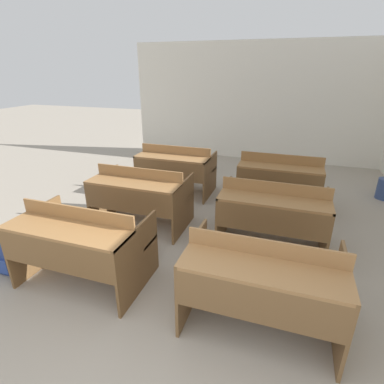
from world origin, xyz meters
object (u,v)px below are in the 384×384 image
bench_third_left (176,167)px  schoolbag (9,253)px  bench_front_left (81,242)px  bench_second_right (273,212)px  bench_front_right (262,280)px  bench_third_right (279,178)px  bench_second_left (140,195)px

bench_third_left → schoolbag: (-0.95, -2.72, -0.28)m
bench_front_left → bench_second_right: 2.24m
bench_front_left → schoolbag: 0.99m
bench_second_right → bench_front_right: bearing=-89.2°
bench_second_right → bench_third_left: size_ratio=1.00×
bench_second_right → bench_third_right: (-0.00, 1.32, 0.00)m
bench_front_left → schoolbag: bearing=-174.1°
bench_front_right → bench_third_left: (-1.81, 2.65, 0.00)m
bench_second_left → bench_second_right: 1.81m
bench_front_left → bench_front_right: bearing=-0.8°
bench_front_left → bench_third_right: size_ratio=1.00×
bench_front_right → bench_third_left: 3.21m
bench_front_left → schoolbag: bench_front_left is taller
bench_front_left → bench_second_left: 1.30m
bench_third_left → bench_third_right: size_ratio=1.00×
bench_second_left → schoolbag: bearing=-123.8°
bench_front_right → bench_second_left: bearing=144.0°
bench_front_left → bench_third_left: bearing=89.8°
bench_front_left → bench_second_left: size_ratio=1.00×
bench_front_left → bench_third_right: (1.80, 2.64, 0.00)m
bench_second_left → schoolbag: size_ratio=3.19×
bench_second_left → bench_second_right: bearing=0.7°
bench_second_right → schoolbag: size_ratio=3.19×
bench_second_left → bench_third_right: 2.25m
bench_second_left → bench_third_left: (0.01, 1.32, 0.00)m
bench_front_right → bench_third_left: same height
bench_third_right → schoolbag: 3.88m
bench_second_left → bench_third_left: same height
bench_front_right → bench_second_left: (-1.83, 1.33, 0.00)m
bench_second_left → bench_second_right: (1.81, 0.02, 0.00)m
bench_third_right → schoolbag: size_ratio=3.19×
bench_third_left → bench_front_left: bearing=-90.2°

